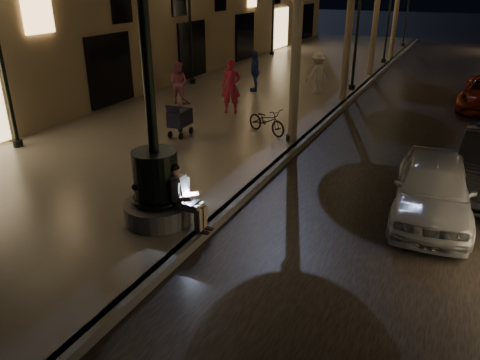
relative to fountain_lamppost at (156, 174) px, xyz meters
The scene contains 19 objects.
ground 13.09m from the fountain_lamppost, 85.60° to the left, with size 120.00×120.00×0.00m, color black.
cobble_lane 13.65m from the fountain_lamppost, 72.90° to the left, with size 6.00×45.00×0.02m, color black.
promenade 13.39m from the fountain_lamppost, 102.99° to the left, with size 8.00×45.00×0.20m, color slate.
curb_strip 13.09m from the fountain_lamppost, 85.60° to the left, with size 0.25×45.00×0.20m, color #59595B.
fountain_lamppost is the anchor object (origin of this frame).
seated_man_laptop 0.69m from the fountain_lamppost, ahead, with size 0.95×0.32×1.32m.
lamp_curb_a 6.37m from the fountain_lamppost, 83.35° to the left, with size 0.36×0.36×4.81m.
lamp_curb_b 14.16m from the fountain_lamppost, 87.14° to the left, with size 0.36×0.36×4.81m.
lamp_curb_c 22.10m from the fountain_lamppost, 88.18° to the left, with size 0.36×0.36×4.81m.
lamp_curb_d 30.08m from the fountain_lamppost, 88.66° to the left, with size 0.36×0.36×4.81m.
lamp_left_b 13.75m from the fountain_lamppost, 118.07° to the left, with size 0.36×0.36×4.81m.
lamp_left_c 23.00m from the fountain_lamppost, 106.22° to the left, with size 0.36×0.36×4.81m.
stroller 5.59m from the fountain_lamppost, 117.75° to the left, with size 0.51×1.14×1.17m.
car_front 5.85m from the fountain_lamppost, 30.91° to the left, with size 1.59×3.94×1.34m, color #96999C.
pedestrian_red 8.48m from the fountain_lamppost, 106.50° to the left, with size 0.71×0.46×1.94m, color #B22341.
pedestrian_pink 9.86m from the fountain_lamppost, 120.02° to the left, with size 0.79×0.61×1.62m, color #C1668E.
pedestrian_white 12.49m from the fountain_lamppost, 92.13° to the left, with size 1.12×0.64×1.73m, color silver.
pedestrian_blue 12.19m from the fountain_lamppost, 104.66° to the left, with size 1.01×0.42×1.72m, color navy.
bicycle 6.39m from the fountain_lamppost, 92.27° to the left, with size 0.55×1.59×0.83m, color black.
Camera 1 is at (4.21, -4.98, 4.79)m, focal length 35.00 mm.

